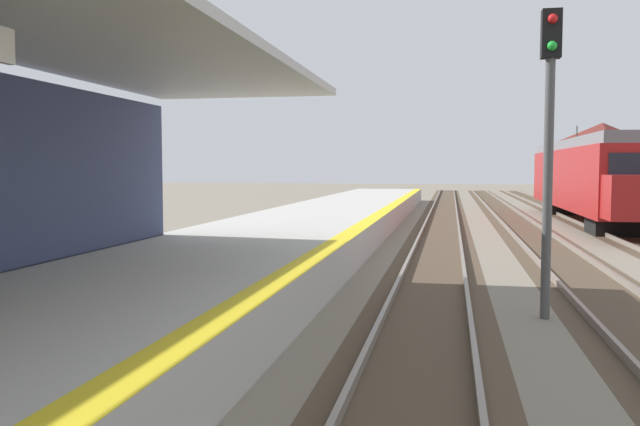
# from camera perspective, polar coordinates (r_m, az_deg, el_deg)

# --- Properties ---
(station_platform) EXTENTS (5.00, 80.00, 0.91)m
(station_platform) POSITION_cam_1_polar(r_m,az_deg,el_deg) (13.64, -9.51, -5.12)
(station_platform) COLOR #B7B5AD
(station_platform) RESTS_ON ground
(track_pair_nearest_platform) EXTENTS (2.34, 120.00, 0.16)m
(track_pair_nearest_platform) POSITION_cam_1_polar(r_m,az_deg,el_deg) (16.79, 9.79, -4.81)
(track_pair_nearest_platform) COLOR #4C3D2D
(track_pair_nearest_platform) RESTS_ON ground
(track_pair_middle) EXTENTS (2.34, 120.00, 0.16)m
(track_pair_middle) POSITION_cam_1_polar(r_m,az_deg,el_deg) (17.06, 21.33, -4.89)
(track_pair_middle) COLOR #4C3D2D
(track_pair_middle) RESTS_ON ground
(approaching_train) EXTENTS (2.93, 19.60, 4.76)m
(approaching_train) POSITION_cam_1_polar(r_m,az_deg,el_deg) (33.38, 22.30, 2.93)
(approaching_train) COLOR maroon
(approaching_train) RESTS_ON ground
(rail_signal_post) EXTENTS (0.32, 0.34, 5.20)m
(rail_signal_post) POSITION_cam_1_polar(r_m,az_deg,el_deg) (11.85, 19.08, 6.67)
(rail_signal_post) COLOR #4C4C4C
(rail_signal_post) RESTS_ON ground
(distant_trackside_house) EXTENTS (6.60, 5.28, 6.40)m
(distant_trackside_house) POSITION_cam_1_polar(r_m,az_deg,el_deg) (61.79, 23.04, 4.31)
(distant_trackside_house) COLOR #7F705B
(distant_trackside_house) RESTS_ON ground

